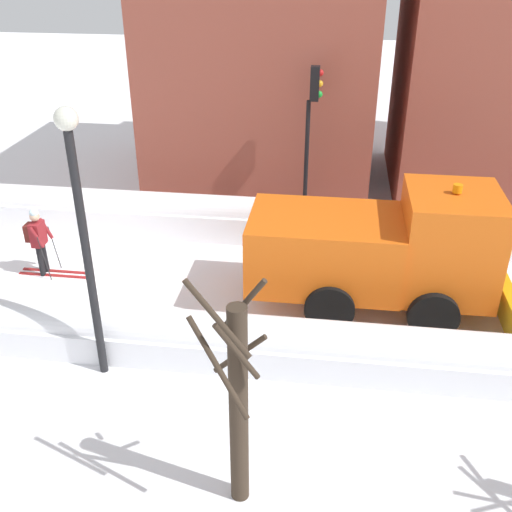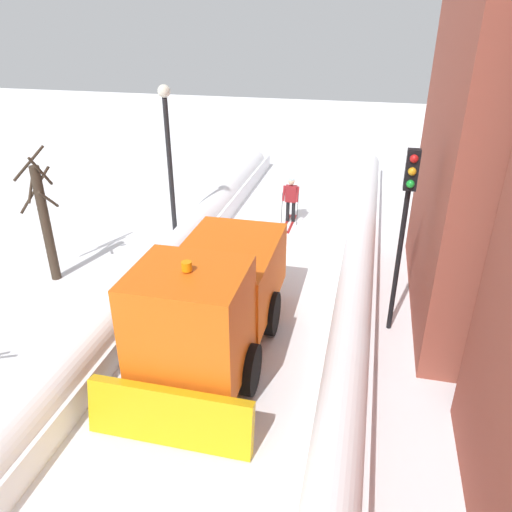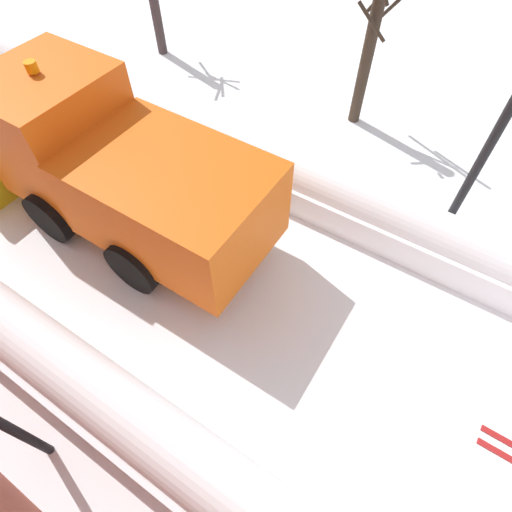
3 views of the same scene
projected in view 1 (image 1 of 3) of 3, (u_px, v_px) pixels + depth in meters
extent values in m
plane|color=white|center=(480.00, 305.00, 14.10)|extent=(80.00, 80.00, 0.00)
cube|color=white|center=(463.00, 238.00, 16.36)|extent=(1.10, 36.00, 0.79)
cylinder|color=white|center=(465.00, 225.00, 16.17)|extent=(0.90, 34.20, 0.90)
cube|color=white|center=(511.00, 371.00, 11.51)|extent=(1.10, 36.00, 0.63)
cube|color=brown|center=(266.00, 47.00, 19.66)|extent=(7.28, 7.05, 8.89)
cube|color=orange|center=(324.00, 249.00, 13.63)|extent=(2.30, 3.40, 1.60)
cube|color=orange|center=(448.00, 242.00, 13.14)|extent=(2.20, 2.00, 2.30)
cube|color=black|center=(498.00, 224.00, 12.79)|extent=(1.85, 0.06, 1.01)
cube|color=gold|center=(502.00, 293.00, 13.55)|extent=(3.20, 0.46, 1.13)
cylinder|color=orange|center=(458.00, 188.00, 12.54)|extent=(0.20, 0.20, 0.18)
cylinder|color=black|center=(422.00, 264.00, 14.75)|extent=(0.25, 1.10, 1.10)
cylinder|color=black|center=(433.00, 316.00, 12.74)|extent=(0.25, 1.10, 1.10)
cylinder|color=black|center=(332.00, 258.00, 15.01)|extent=(0.25, 1.10, 1.10)
cylinder|color=black|center=(329.00, 308.00, 13.00)|extent=(0.25, 1.10, 1.10)
cylinder|color=black|center=(45.00, 257.00, 15.35)|extent=(0.14, 0.14, 0.82)
cylinder|color=black|center=(41.00, 261.00, 15.16)|extent=(0.14, 0.14, 0.82)
cube|color=maroon|center=(38.00, 234.00, 14.91)|extent=(0.42, 0.26, 0.62)
cube|color=#591E19|center=(30.00, 232.00, 14.92)|extent=(0.32, 0.16, 0.44)
sphere|color=tan|center=(34.00, 217.00, 14.69)|extent=(0.24, 0.24, 0.24)
sphere|color=silver|center=(34.00, 213.00, 14.64)|extent=(0.22, 0.22, 0.22)
cylinder|color=maroon|center=(46.00, 228.00, 15.11)|extent=(0.09, 0.33, 0.56)
cylinder|color=maroon|center=(37.00, 238.00, 14.66)|extent=(0.09, 0.33, 0.56)
cube|color=maroon|center=(56.00, 271.00, 15.51)|extent=(0.09, 1.80, 0.03)
cube|color=maroon|center=(53.00, 275.00, 15.32)|extent=(0.09, 1.80, 0.03)
cylinder|color=#262628|center=(55.00, 248.00, 15.40)|extent=(0.02, 0.19, 1.19)
cylinder|color=#262628|center=(44.00, 259.00, 14.88)|extent=(0.02, 0.19, 1.19)
cylinder|color=black|center=(306.00, 167.00, 17.00)|extent=(0.12, 0.12, 3.76)
cube|color=black|center=(315.00, 84.00, 15.87)|extent=(0.28, 0.24, 0.90)
sphere|color=red|center=(320.00, 73.00, 15.72)|extent=(0.18, 0.18, 0.18)
sphere|color=gold|center=(320.00, 84.00, 15.86)|extent=(0.18, 0.18, 0.18)
sphere|color=green|center=(319.00, 94.00, 15.99)|extent=(0.18, 0.18, 0.18)
cylinder|color=black|center=(88.00, 263.00, 10.84)|extent=(0.16, 0.16, 4.93)
sphere|color=silver|center=(66.00, 119.00, 9.58)|extent=(0.40, 0.40, 0.40)
cylinder|color=#3A2D22|center=(239.00, 410.00, 8.53)|extent=(0.28, 0.28, 3.50)
cylinder|color=#3A2D22|center=(217.00, 318.00, 7.45)|extent=(0.56, 0.95, 0.87)
cylinder|color=#3A2D22|center=(240.00, 354.00, 8.36)|extent=(0.11, 0.77, 0.71)
cylinder|color=#3A2D22|center=(237.00, 352.00, 7.79)|extent=(0.14, 0.62, 0.89)
cylinder|color=#3A2D22|center=(242.00, 306.00, 7.93)|extent=(0.18, 0.68, 0.95)
cylinder|color=#3A2D22|center=(218.00, 367.00, 7.83)|extent=(0.64, 0.92, 1.24)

